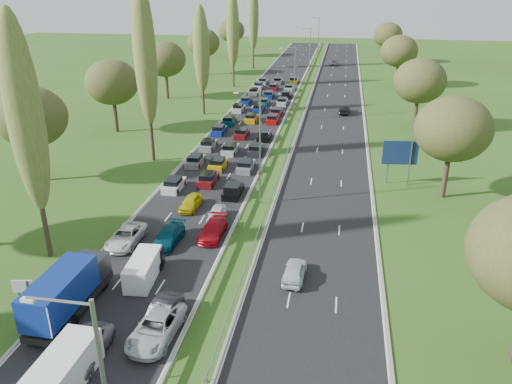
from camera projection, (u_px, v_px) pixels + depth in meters
The scene contains 25 objects.
ground at pixel (294, 117), 86.79m from camera, with size 260.00×260.00×0.00m, color #2C4D18.
near_carriageway at pixel (259, 111), 90.12m from camera, with size 10.50×215.00×0.04m, color black.
far_carriageway at pixel (334, 115), 88.00m from camera, with size 10.50×215.00×0.04m, color black.
central_reservation at pixel (296, 110), 88.84m from camera, with size 2.36×215.00×0.32m.
lamp_columns at pixel (294, 84), 82.63m from camera, with size 0.18×140.18×12.00m.
poplar_row at pixel (181, 50), 73.72m from camera, with size 2.80×127.80×22.44m.
woodland_left at pixel (102, 87), 72.19m from camera, with size 8.00×166.00×11.10m.
woodland_right at pixel (428, 92), 68.64m from camera, with size 8.00×153.00×11.10m.
traffic_queue_fill at pixel (254, 116), 85.40m from camera, with size 9.09×69.92×0.80m.
near_car_2 at pixel (126, 236), 44.74m from camera, with size 2.38×5.16×1.43m, color silver.
near_car_6 at pixel (83, 350), 31.02m from camera, with size 2.38×5.16×1.43m, color slate.
near_car_7 at pixel (168, 236), 44.75m from camera, with size 1.96×4.82×1.40m, color #053D4C.
near_car_8 at pixel (191, 202), 51.64m from camera, with size 1.62×4.02×1.37m, color #B6B00C.
near_car_9 at pixel (162, 313), 34.38m from camera, with size 1.57×4.51×1.49m, color black.
near_car_10 at pixel (156, 327), 32.93m from camera, with size 2.58×5.59×1.55m, color #B2B9BD.
near_car_11 at pixel (213, 229), 46.01m from camera, with size 1.97×4.85×1.41m, color #AE0A19.
near_car_12 at pixel (217, 214), 49.08m from camera, with size 1.55×3.85×1.31m, color silver.
far_car_0 at pixel (295, 271), 39.44m from camera, with size 1.66×4.14×1.41m, color silver.
far_car_1 at pixel (345, 109), 88.44m from camera, with size 1.58×4.52×1.49m, color black.
far_car_2 at pixel (334, 63), 138.58m from camera, with size 2.28×4.93×1.37m, color slate.
blue_lorry at pixel (68, 290), 34.95m from camera, with size 2.36×8.51×3.59m.
white_van_front at pixel (65, 368), 28.94m from camera, with size 2.22×5.65×2.27m.
white_van_rear at pixel (144, 268), 39.41m from camera, with size 1.88×4.79×1.93m.
info_sign at pixel (23, 289), 36.01m from camera, with size 1.49×0.38×2.10m.
direction_sign at pixel (400, 155), 56.83m from camera, with size 3.99×0.50×5.20m.
Camera 1 is at (12.39, -4.90, 21.96)m, focal length 35.00 mm.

